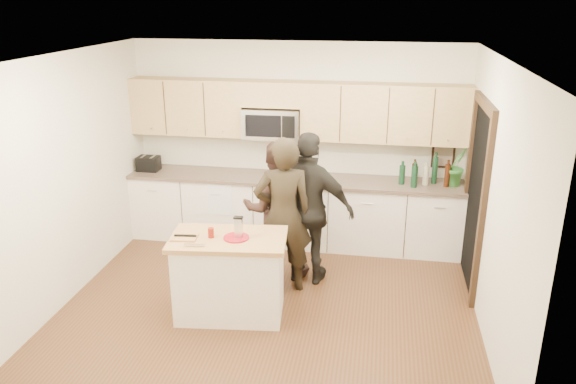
% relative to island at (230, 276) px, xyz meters
% --- Properties ---
extents(floor, '(4.50, 4.50, 0.00)m').
position_rel_island_xyz_m(floor, '(0.38, 0.27, -0.45)').
color(floor, '#54331C').
rests_on(floor, ground).
extents(room_shell, '(4.52, 4.02, 2.71)m').
position_rel_island_xyz_m(room_shell, '(0.38, 0.27, 1.28)').
color(room_shell, beige).
rests_on(room_shell, ground).
extents(back_cabinetry, '(4.50, 0.66, 0.94)m').
position_rel_island_xyz_m(back_cabinetry, '(0.38, 1.96, 0.02)').
color(back_cabinetry, white).
rests_on(back_cabinetry, ground).
extents(upper_cabinetry, '(4.50, 0.33, 0.75)m').
position_rel_island_xyz_m(upper_cabinetry, '(0.41, 2.10, 1.39)').
color(upper_cabinetry, tan).
rests_on(upper_cabinetry, ground).
extents(microwave, '(0.76, 0.41, 0.40)m').
position_rel_island_xyz_m(microwave, '(0.07, 2.07, 1.20)').
color(microwave, silver).
rests_on(microwave, ground).
extents(doorway, '(0.06, 1.25, 2.20)m').
position_rel_island_xyz_m(doorway, '(2.61, 1.17, 0.70)').
color(doorway, black).
rests_on(doorway, ground).
extents(framed_picture, '(0.30, 0.03, 0.38)m').
position_rel_island_xyz_m(framed_picture, '(2.33, 2.25, 0.83)').
color(framed_picture, black).
rests_on(framed_picture, ground).
extents(dish_towel, '(0.34, 0.60, 0.48)m').
position_rel_island_xyz_m(dish_towel, '(-0.57, 1.77, 0.35)').
color(dish_towel, white).
rests_on(dish_towel, ground).
extents(island, '(1.27, 0.83, 0.90)m').
position_rel_island_xyz_m(island, '(0.00, 0.00, 0.00)').
color(island, white).
rests_on(island, ground).
extents(red_plate, '(0.27, 0.27, 0.02)m').
position_rel_island_xyz_m(red_plate, '(0.09, -0.01, 0.45)').
color(red_plate, maroon).
rests_on(red_plate, island).
extents(box_grater, '(0.09, 0.06, 0.22)m').
position_rel_island_xyz_m(box_grater, '(0.12, -0.01, 0.58)').
color(box_grater, silver).
rests_on(box_grater, red_plate).
extents(drink_glass, '(0.06, 0.06, 0.10)m').
position_rel_island_xyz_m(drink_glass, '(-0.17, -0.04, 0.50)').
color(drink_glass, maroon).
rests_on(drink_glass, island).
extents(cutting_board, '(0.28, 0.23, 0.02)m').
position_rel_island_xyz_m(cutting_board, '(-0.44, -0.10, 0.46)').
color(cutting_board, '#A98246').
rests_on(cutting_board, island).
extents(tongs, '(0.23, 0.05, 0.02)m').
position_rel_island_xyz_m(tongs, '(-0.43, -0.10, 0.47)').
color(tongs, black).
rests_on(tongs, cutting_board).
extents(knife, '(0.21, 0.05, 0.01)m').
position_rel_island_xyz_m(knife, '(-0.27, -0.28, 0.47)').
color(knife, silver).
rests_on(knife, cutting_board).
extents(toaster, '(0.30, 0.22, 0.20)m').
position_rel_island_xyz_m(toaster, '(-1.67, 1.94, 0.58)').
color(toaster, black).
rests_on(toaster, back_cabinetry).
extents(bottle_cluster, '(0.64, 0.27, 0.41)m').
position_rel_island_xyz_m(bottle_cluster, '(2.06, 1.93, 0.66)').
color(bottle_cluster, '#10321B').
rests_on(bottle_cluster, back_cabinetry).
extents(orchid, '(0.37, 0.36, 0.52)m').
position_rel_island_xyz_m(orchid, '(2.48, 1.99, 0.74)').
color(orchid, '#347830').
rests_on(orchid, back_cabinetry).
extents(woman_left, '(0.76, 0.60, 1.82)m').
position_rel_island_xyz_m(woman_left, '(0.46, 0.65, 0.46)').
color(woman_left, black).
rests_on(woman_left, ground).
extents(woman_center, '(0.91, 0.76, 1.68)m').
position_rel_island_xyz_m(woman_center, '(0.32, 1.01, 0.39)').
color(woman_center, '#311E18').
rests_on(woman_center, ground).
extents(woman_right, '(1.13, 0.62, 1.82)m').
position_rel_island_xyz_m(woman_right, '(0.72, 0.89, 0.46)').
color(woman_right, black).
rests_on(woman_right, ground).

